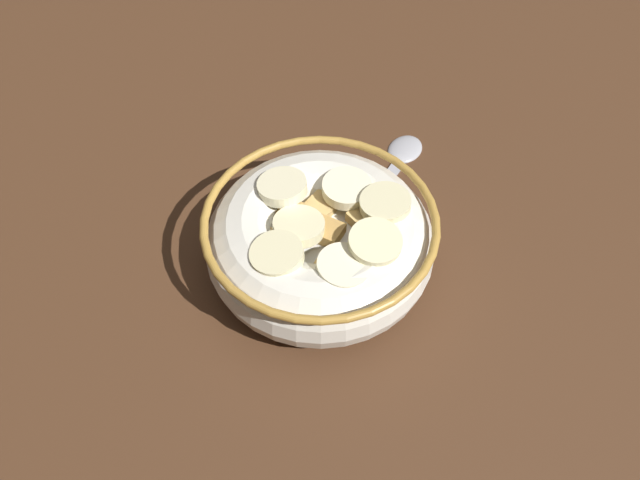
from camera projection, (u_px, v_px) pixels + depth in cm
name	position (u px, v px, depth cm)	size (l,w,h in cm)	color
ground_plane	(320.00, 272.00, 45.34)	(136.90, 136.90, 2.00)	#472B19
cereal_bowl	(320.00, 239.00, 42.06)	(16.32, 16.32, 6.37)	silver
spoon	(391.00, 166.00, 50.40)	(2.90, 15.95, 0.80)	#A5A5AD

